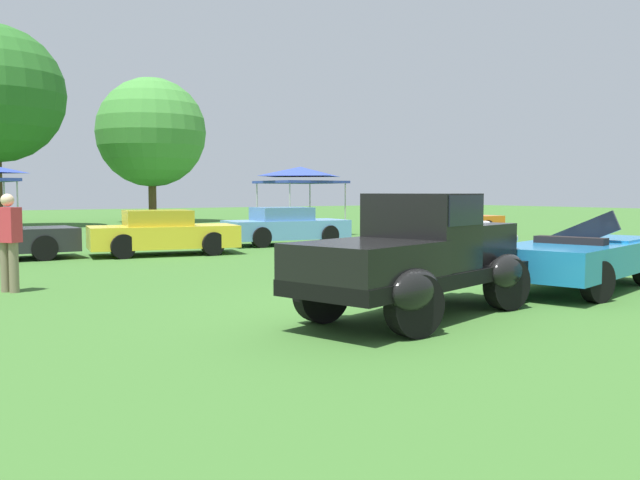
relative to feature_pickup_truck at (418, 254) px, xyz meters
name	(u,v)px	position (x,y,z in m)	size (l,w,h in m)	color
ground_plane	(398,311)	(0.05, 0.47, -0.86)	(120.00, 120.00, 0.00)	#386628
feature_pickup_truck	(418,254)	(0.00, 0.00, 0.00)	(4.40, 2.66, 1.70)	black
neighbor_convertible	(581,256)	(4.23, 0.40, -0.28)	(4.51, 2.72, 1.40)	#1E7AB7
show_car_yellow	(163,233)	(0.40, 10.75, -0.26)	(4.17, 2.41, 1.22)	yellow
show_car_skyblue	(286,226)	(5.01, 11.91, -0.26)	(4.11, 2.17, 1.22)	#669EDB
show_car_orange	(446,221)	(11.97, 11.71, -0.26)	(4.55, 2.00, 1.22)	orange
spectator_near_truck	(9,239)	(-4.30, 5.58, 0.05)	(0.42, 0.47, 1.69)	#7F7056
canopy_tent_center_field	(300,174)	(8.11, 15.93, 1.56)	(2.83, 2.83, 2.71)	#B7B7BC
treeline_center	(151,133)	(7.22, 30.24, 4.17)	(6.09, 6.09, 8.09)	brown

